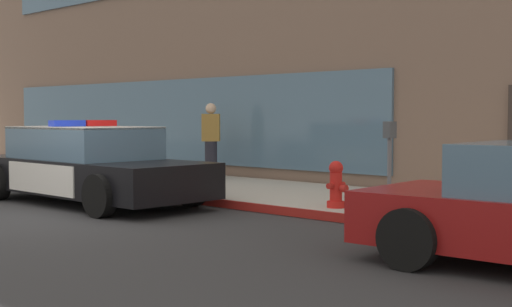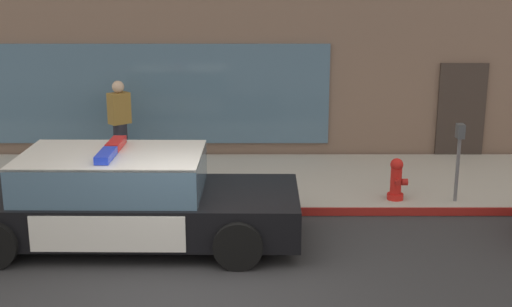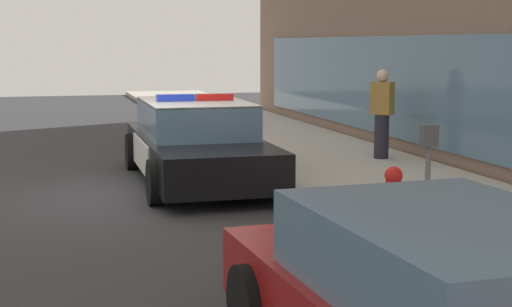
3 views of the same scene
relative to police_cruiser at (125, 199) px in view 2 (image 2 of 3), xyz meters
The scene contains 7 objects.
ground 1.96m from the police_cruiser, 50.37° to the right, with size 48.00×48.00×0.00m, color #303033.
sidewalk 3.15m from the police_cruiser, 67.64° to the left, with size 48.00×3.40×0.15m, color #B2ADA3.
curb_red_paint 1.75m from the police_cruiser, 44.15° to the left, with size 28.80×0.04×0.14m, color maroon.
police_cruiser is the anchor object (origin of this frame).
fire_hydrant 4.64m from the police_cruiser, 19.79° to the left, with size 0.34×0.39×0.73m.
pedestrian_on_sidewalk 3.85m from the police_cruiser, 101.38° to the left, with size 0.47×0.46×1.71m.
parking_meter 5.58m from the police_cruiser, 15.48° to the left, with size 0.12×0.18×1.34m.
Camera 2 is at (0.79, -8.22, 3.95)m, focal length 48.24 mm.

